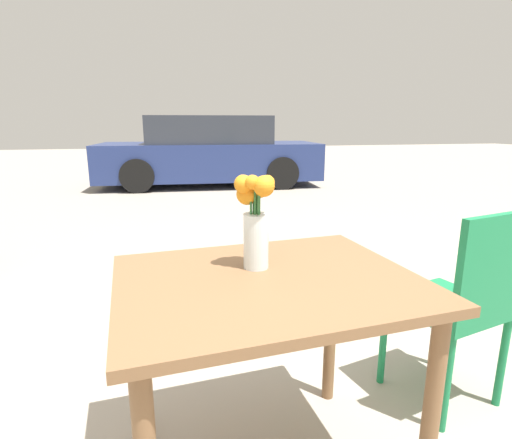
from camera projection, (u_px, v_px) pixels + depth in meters
The scene contains 4 objects.
table_front at pixel (268, 311), 1.24m from camera, with size 0.96×0.79×0.73m.
flower_vase at pixel (255, 221), 1.27m from camera, with size 0.13×0.13×0.31m.
cafe_chair at pixel (465, 297), 1.62m from camera, with size 0.48×0.48×0.87m.
parked_car at pixel (209, 153), 7.84m from camera, with size 4.31×1.98×1.33m.
Camera 1 is at (-0.30, -1.10, 1.18)m, focal length 28.00 mm.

